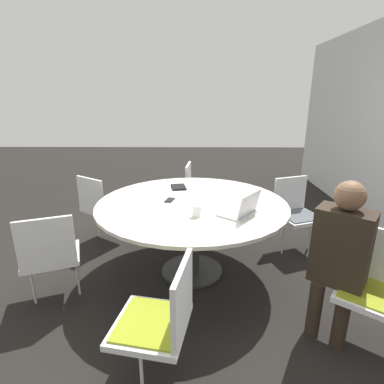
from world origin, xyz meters
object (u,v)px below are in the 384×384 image
Objects in this scene: chair_2 at (197,189)px; laptop at (242,210)px; coffee_cup at (197,211)px; chair_1 at (296,209)px; handbag at (172,209)px; cell_phone at (170,200)px; chair_4 at (50,252)px; chair_5 at (161,316)px; person_0 at (340,251)px; chair_0 at (377,283)px; spiral_notebook at (178,187)px; chair_3 at (101,204)px.

chair_2 is 2.12× the size of laptop.
laptop is at bearing 94.16° from coffee_cup.
chair_2 is at bearing 179.37° from coffee_cup.
chair_1 reaches higher than handbag.
chair_4 is at bearing -59.39° from cell_phone.
person_0 is (-0.43, 1.20, 0.20)m from chair_5.
chair_2 is (-2.18, -1.22, 0.00)m from chair_0.
person_0 is at bearing 55.22° from cell_phone.
chair_1 and chair_5 have the same top height.
cell_phone is at bearing 9.62° from chair_4.
handbag is at bearing -20.85° from person_0.
spiral_notebook is at bearing -5.81° from chair_0.
cell_phone is at bearing 3.96° from handbag.
laptop is (0.83, -0.74, 0.31)m from chair_1.
chair_0 is 1.41m from chair_1.
spiral_notebook is (0.03, -1.32, 0.27)m from chair_1.
chair_4 is 0.71× the size of person_0.
chair_3 is (0.63, -1.16, 0.00)m from chair_2.
person_0 is 2.67m from handbag.
chair_0 is 2.00m from spiral_notebook.
spiral_notebook is at bearing 10.16° from chair_5.
person_0 is at bearing 18.94° from chair_0.
chair_0 is 2.84m from chair_3.
cell_phone is (-0.87, -1.25, 0.06)m from person_0.
chair_5 is 1.33m from cell_phone.
chair_5 is at bearing 0.74° from chair_2.
cell_phone is 0.43× the size of handbag.
person_0 is at bearing -29.07° from chair_4.
cell_phone is at bearing -0.94° from chair_3.
cell_phone is (-0.40, -0.26, -0.04)m from coffee_cup.
chair_0 is 1.00× the size of chair_5.
laptop is (-0.50, -0.61, 0.11)m from person_0.
chair_1 reaches higher than cell_phone.
chair_1 and chair_4 have the same top height.
chair_4 reaches higher than cell_phone.
chair_2 is (-0.77, -1.11, 0.00)m from chair_1.
laptop is at bearing 36.15° from spiral_notebook.
handbag is (-1.36, -0.09, -0.62)m from cell_phone.
chair_2 is 2.34× the size of handbag.
chair_2 and chair_4 have the same top height.
spiral_notebook is (-1.37, -1.43, 0.27)m from chair_0.
chair_0 is at bearing 46.17° from spiral_notebook.
coffee_cup is (0.03, -0.38, -0.00)m from laptop.
chair_5 is at bearing -0.27° from spiral_notebook.
chair_3 is 2.60m from person_0.
chair_5 is 0.71× the size of person_0.
handbag is (-2.23, -1.35, -0.56)m from person_0.
coffee_cup is at bearing 13.49° from spiral_notebook.
person_0 is (1.47, 2.13, 0.20)m from chair_3.
person_0 is (1.32, -0.13, 0.20)m from chair_1.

